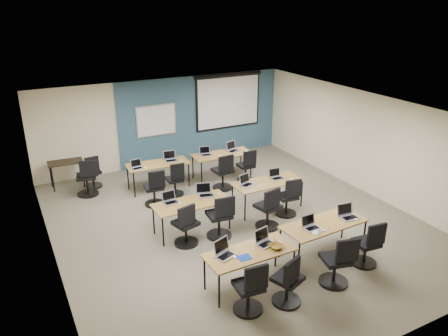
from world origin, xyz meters
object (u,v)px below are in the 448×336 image
task_chair_10 (224,175)px  spare_chair_a (93,174)px  laptop_7 (276,176)px  laptop_2 (310,225)px  task_chair_3 (368,247)px  laptop_10 (206,153)px  laptop_9 (171,158)px  task_chair_6 (269,211)px  task_chair_9 (176,182)px  utility_table (66,165)px  task_chair_8 (155,191)px  laptop_4 (170,200)px  training_table_front_right (324,225)px  training_table_mid_left (192,204)px  training_table_front_left (250,254)px  laptop_6 (246,182)px  training_table_back_right (222,155)px  task_chair_0 (250,292)px  task_chair_11 (247,168)px  laptop_3 (348,214)px  task_chair_7 (288,200)px  laptop_8 (137,166)px  task_chair_2 (338,265)px  laptop_5 (205,192)px  laptop_1 (264,240)px  task_chair_4 (186,228)px  projector_screen (228,98)px  task_chair_1 (288,284)px  training_table_back_left (158,165)px  laptop_11 (232,149)px  laptop_0 (224,252)px  training_table_mid_right (268,183)px  spare_chair_b (87,180)px  task_chair_5 (220,220)px

task_chair_10 → spare_chair_a: size_ratio=1.09×
laptop_7 → laptop_2: bearing=-105.3°
task_chair_3 → laptop_10: bearing=105.6°
laptop_9 → task_chair_6: bearing=-64.9°
task_chair_9 → utility_table: bearing=146.2°
task_chair_8 → laptop_4: bearing=-88.5°
training_table_front_right → task_chair_6: bearing=101.8°
training_table_mid_left → spare_chair_a: 3.83m
training_table_front_left → laptop_6: bearing=59.8°
laptop_4 → utility_table: bearing=109.7°
training_table_back_right → task_chair_0: (-2.34, -5.49, -0.27)m
training_table_mid_left → training_table_front_right: bearing=-47.4°
task_chair_9 → task_chair_11: task_chair_11 is taller
laptop_3 → task_chair_7: (-0.20, 1.77, -0.39)m
training_table_back_right → laptop_2: bearing=-92.1°
task_chair_7 → task_chair_9: 3.07m
training_table_front_right → laptop_8: 5.29m
task_chair_2 → task_chair_6: task_chair_6 is taller
laptop_5 → laptop_8: (-0.88, 2.36, -0.01)m
laptop_6 → laptop_2: bearing=-104.5°
laptop_1 → task_chair_4: size_ratio=0.34×
training_table_front_right → laptop_1: laptop_1 is taller
training_table_mid_left → laptop_4: size_ratio=5.46×
projector_screen → task_chair_1: bearing=-110.9°
training_table_back_left → laptop_1: (0.33, -4.85, 0.11)m
task_chair_9 → spare_chair_a: spare_chair_a is taller
laptop_1 → laptop_11: (1.99, 4.83, 0.00)m
training_table_back_left → laptop_3: (2.42, -4.80, 0.12)m
laptop_0 → laptop_10: size_ratio=1.16×
laptop_8 → training_table_back_right: bearing=-7.6°
laptop_10 → task_chair_11: bearing=-25.1°
laptop_4 → task_chair_10: task_chair_10 is taller
laptop_2 → laptop_5: bearing=115.2°
laptop_2 → spare_chair_a: 6.46m
training_table_front_right → laptop_4: laptop_4 is taller
task_chair_4 → projector_screen: bearing=38.5°
task_chair_2 → projector_screen: bearing=90.9°
training_table_mid_right → spare_chair_b: 4.79m
training_table_front_left → training_table_mid_right: 3.23m
training_table_back_left → laptop_8: bearing=-169.3°
laptop_0 → laptop_7: laptop_0 is taller
laptop_7 → laptop_9: bearing=131.2°
spare_chair_a → laptop_8: bearing=-49.4°
task_chair_10 → utility_table: bearing=146.5°
training_table_front_right → laptop_0: 2.33m
training_table_front_right → task_chair_6: (-0.37, 1.44, -0.25)m
laptop_4 → task_chair_5: bearing=-46.2°
task_chair_7 → task_chair_11: (0.19, 2.29, -0.01)m
laptop_6 → laptop_11: (0.91, 2.34, 0.00)m
laptop_1 → task_chair_9: bearing=77.9°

